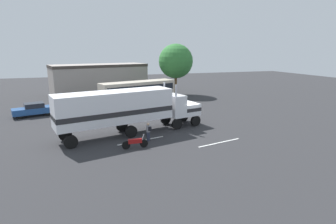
# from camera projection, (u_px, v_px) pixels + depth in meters

# --- Properties ---
(ground_plane) EXTENTS (120.00, 120.00, 0.00)m
(ground_plane) POSITION_uv_depth(u_px,v_px,m) (184.00, 125.00, 28.28)
(ground_plane) COLOR #2D2D30
(lane_stripe_near) EXTENTS (4.32, 1.18, 0.01)m
(lane_stripe_near) POSITION_uv_depth(u_px,v_px,m) (141.00, 141.00, 23.39)
(lane_stripe_near) COLOR silver
(lane_stripe_near) RESTS_ON ground_plane
(lane_stripe_mid) EXTENTS (4.34, 1.05, 0.01)m
(lane_stripe_mid) POSITION_uv_depth(u_px,v_px,m) (219.00, 143.00, 22.85)
(lane_stripe_mid) COLOR silver
(lane_stripe_mid) RESTS_ON ground_plane
(semi_truck) EXTENTS (14.34, 5.79, 4.50)m
(semi_truck) POSITION_uv_depth(u_px,v_px,m) (127.00, 108.00, 24.63)
(semi_truck) COLOR white
(semi_truck) RESTS_ON ground_plane
(person_bystander) EXTENTS (0.42, 0.48, 1.63)m
(person_bystander) POSITION_uv_depth(u_px,v_px,m) (148.00, 131.00, 23.11)
(person_bystander) COLOR #2D3347
(person_bystander) RESTS_ON ground_plane
(parked_bus) EXTENTS (11.27, 5.64, 3.40)m
(parked_bus) POSITION_uv_depth(u_px,v_px,m) (138.00, 91.00, 38.13)
(parked_bus) COLOR #BFB29E
(parked_bus) RESTS_ON ground_plane
(parked_car) EXTENTS (4.72, 2.91, 1.57)m
(parked_car) POSITION_uv_depth(u_px,v_px,m) (33.00, 109.00, 31.99)
(parked_car) COLOR #234C8C
(parked_car) RESTS_ON ground_plane
(motorcycle) EXTENTS (2.11, 0.25, 1.12)m
(motorcycle) POSITION_uv_depth(u_px,v_px,m) (135.00, 143.00, 21.46)
(motorcycle) COLOR black
(motorcycle) RESTS_ON ground_plane
(tree_left) EXTENTS (5.91, 5.91, 8.82)m
(tree_left) POSITION_uv_depth(u_px,v_px,m) (176.00, 61.00, 46.23)
(tree_left) COLOR brown
(tree_left) RESTS_ON ground_plane
(building_backdrop) EXTENTS (17.84, 9.84, 5.22)m
(building_backdrop) POSITION_uv_depth(u_px,v_px,m) (100.00, 77.00, 49.30)
(building_backdrop) COLOR #9E938C
(building_backdrop) RESTS_ON ground_plane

